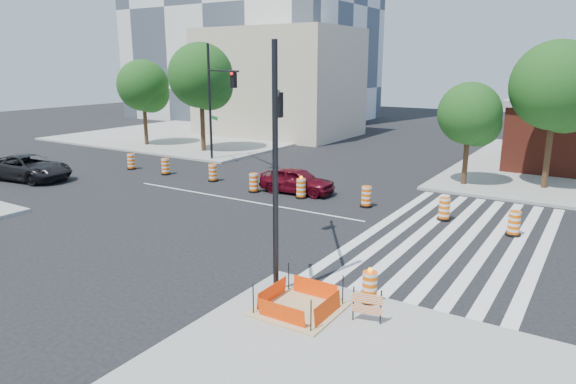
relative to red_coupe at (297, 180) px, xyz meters
The scene contains 24 objects.
ground 3.39m from the red_coupe, 121.89° to the right, with size 120.00×120.00×0.00m, color black.
sidewalk_nw 24.92m from the red_coupe, 142.46° to the left, with size 22.00×22.00×0.15m, color gray.
crosswalk_east 9.64m from the red_coupe, 17.04° to the right, with size 6.75×13.50×0.01m.
lane_centerline 3.39m from the red_coupe, 121.89° to the right, with size 14.00×0.12×0.01m, color silver.
excavation_pit 13.87m from the red_coupe, 58.49° to the right, with size 2.20×2.20×0.90m.
beige_midrise 23.99m from the red_coupe, 125.64° to the left, with size 14.00×10.00×10.00m, color #C3B495.
red_coupe is the anchor object (origin of this frame).
dark_suv 16.37m from the red_coupe, 159.15° to the right, with size 2.50×5.43×1.51m, color black.
signal_pole_se 11.82m from the red_coupe, 62.06° to the right, with size 3.05×4.73×7.28m.
signal_pole_nw 10.53m from the red_coupe, 155.44° to the left, with size 5.20×3.35×8.00m.
pit_drum 13.48m from the red_coupe, 49.85° to the right, with size 0.53×0.53×1.05m.
barricade 14.64m from the red_coupe, 51.48° to the right, with size 0.80×0.23×0.95m.
tree_north_a 20.86m from the red_coupe, 159.68° to the left, with size 4.21×4.21×7.16m.
tree_north_b 15.64m from the red_coupe, 150.76° to the left, with size 4.94×4.94×8.40m.
tree_north_c 10.22m from the red_coupe, 41.54° to the left, with size 3.44×3.44×5.86m.
tree_north_d 14.53m from the red_coupe, 35.14° to the left, with size 4.74×4.74×8.05m.
median_drum_0 12.61m from the red_coupe, behind, with size 0.60×0.60×1.02m.
median_drum_1 9.49m from the red_coupe, behind, with size 0.60×0.60×1.02m.
median_drum_2 5.72m from the red_coupe, behind, with size 0.60×0.60×1.02m.
median_drum_3 2.37m from the red_coupe, 152.87° to the right, with size 0.60×0.60×1.02m.
median_drum_4 1.11m from the red_coupe, 47.80° to the right, with size 0.60×0.60×1.18m.
median_drum_5 4.33m from the red_coupe, ahead, with size 0.60×0.60×1.02m.
median_drum_6 8.16m from the red_coupe, ahead, with size 0.60×0.60×1.02m.
median_drum_7 11.20m from the red_coupe, ahead, with size 0.60×0.60×1.02m.
Camera 1 is at (15.71, -20.17, 6.80)m, focal length 32.00 mm.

